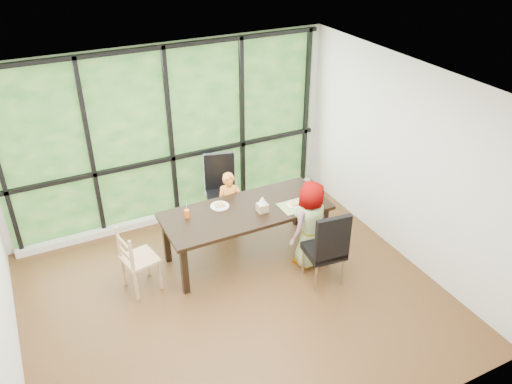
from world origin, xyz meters
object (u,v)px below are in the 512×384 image
chair_interior_leather (324,246)px  plate_near (294,205)px  chair_window_leather (222,191)px  child_older (308,225)px  green_cup (312,200)px  child_toddler (230,205)px  dining_table (246,233)px  orange_cup (187,214)px  tissue_box (262,208)px  chair_end_beech (140,259)px  plate_far (220,206)px

chair_interior_leather → plate_near: (-0.02, 0.74, 0.22)m
plate_near → chair_window_leather: bearing=118.1°
child_older → green_cup: (0.22, 0.27, 0.18)m
child_toddler → green_cup: (0.88, -0.81, 0.29)m
dining_table → orange_cup: (-0.77, 0.18, 0.43)m
child_toddler → dining_table: bearing=-67.1°
plate_near → tissue_box: size_ratio=1.57×
plate_near → tissue_box: 0.47m
dining_table → chair_end_beech: (-1.49, -0.02, 0.08)m
green_cup → child_toddler: bearing=137.4°
chair_interior_leather → child_older: size_ratio=0.87×
child_older → tissue_box: bearing=-57.3°
plate_far → orange_cup: (-0.49, -0.05, 0.05)m
dining_table → green_cup: (0.88, -0.25, 0.43)m
orange_cup → tissue_box: size_ratio=0.81×
child_older → chair_interior_leather: bearing=70.5°
plate_far → child_toddler: bearing=49.3°
dining_table → plate_near: bearing=-16.3°
dining_table → child_toddler: 0.58m
dining_table → green_cup: bearing=-16.0°
green_cup → orange_cup: bearing=165.4°
tissue_box → child_older: bearing=-38.7°
tissue_box → green_cup: bearing=-9.8°
dining_table → plate_far: 0.53m
chair_window_leather → green_cup: size_ratio=9.97×
chair_end_beech → plate_near: size_ratio=4.26×
dining_table → green_cup: 1.01m
chair_window_leather → tissue_box: chair_window_leather is taller
chair_window_leather → child_older: size_ratio=0.87×
chair_window_leather → chair_end_beech: (-1.53, -0.96, -0.09)m
plate_near → green_cup: green_cup is taller
dining_table → tissue_box: (0.18, -0.13, 0.43)m
chair_interior_leather → green_cup: size_ratio=9.97×
plate_near → tissue_box: (-0.46, 0.06, 0.05)m
child_toddler → green_cup: size_ratio=9.44×
child_older → orange_cup: bearing=-44.6°
child_older → chair_end_beech: bearing=-31.7°
plate_far → plate_near: bearing=-24.2°
plate_far → green_cup: 1.26m
green_cup → tissue_box: tissue_box is taller
chair_interior_leather → plate_far: size_ratio=4.25×
chair_end_beech → child_toddler: (1.49, 0.58, 0.06)m
chair_interior_leather → plate_near: size_ratio=5.11×
child_older → green_cup: child_older is taller
chair_end_beech → child_toddler: size_ratio=0.88×
chair_interior_leather → child_toddler: chair_interior_leather is taller
child_toddler → plate_near: (0.64, -0.75, 0.25)m
child_older → plate_far: (-0.95, 0.75, 0.14)m
chair_interior_leather → chair_window_leather: bearing=-64.9°
dining_table → chair_window_leather: chair_window_leather is taller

